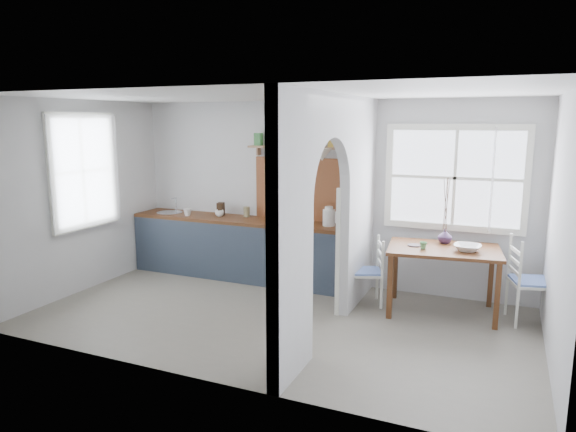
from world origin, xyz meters
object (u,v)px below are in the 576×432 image
at_px(chair_left, 366,271).
at_px(kettle, 329,216).
at_px(dining_table, 442,280).
at_px(chair_right, 532,281).
at_px(vase, 445,236).

relative_size(chair_left, kettle, 3.22).
relative_size(dining_table, chair_left, 1.50).
distance_m(dining_table, kettle, 1.72).
xyz_separation_m(chair_right, kettle, (-2.56, 0.24, 0.53)).
xyz_separation_m(chair_left, vase, (0.91, 0.32, 0.47)).
height_order(kettle, vase, kettle).
xyz_separation_m(chair_left, kettle, (-0.64, 0.39, 0.60)).
xyz_separation_m(dining_table, vase, (-0.02, 0.25, 0.50)).
distance_m(chair_left, kettle, 0.96).
height_order(chair_right, vase, chair_right).
height_order(chair_left, vase, vase).
bearing_deg(chair_right, kettle, 68.90).
bearing_deg(vase, dining_table, -85.28).
bearing_deg(chair_left, dining_table, 71.90).
height_order(dining_table, vase, vase).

